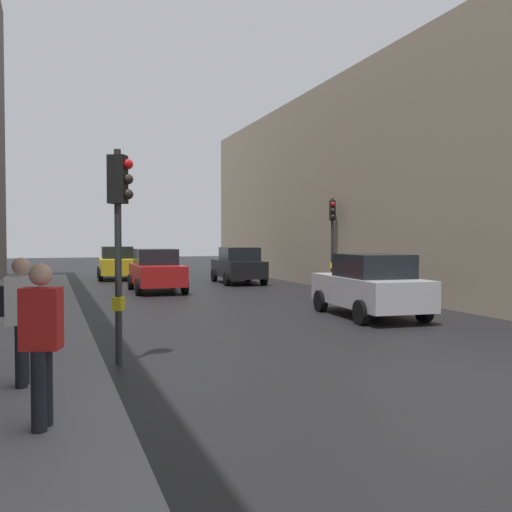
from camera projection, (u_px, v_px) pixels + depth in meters
name	position (u px, v px, depth m)	size (l,w,h in m)	color
ground_plane	(458.00, 374.00, 9.01)	(120.00, 120.00, 0.00)	black
sidewalk_kerb	(15.00, 335.00, 12.26)	(3.09, 40.00, 0.16)	gray
building_facade_right	(445.00, 188.00, 26.31)	(12.00, 33.34, 9.13)	gray
traffic_light_mid_street	(332.00, 227.00, 23.55)	(0.33, 0.45, 3.89)	#2D2D2D
traffic_light_near_right	(119.00, 216.00, 9.75)	(0.45, 0.36, 3.74)	#2D2D2D
car_red_sedan	(156.00, 270.00, 23.07)	(2.10, 4.24, 1.76)	red
car_silver_hatchback	(370.00, 286.00, 15.62)	(2.28, 4.33, 1.76)	#BCBCC1
car_dark_suv	(238.00, 265.00, 27.35)	(2.22, 4.30, 1.76)	black
car_yellow_taxi	(117.00, 263.00, 30.16)	(2.20, 4.29, 1.76)	yellow
pedestrian_with_black_backpack	(18.00, 314.00, 7.66)	(0.62, 0.36, 1.77)	black
pedestrian_in_red_jacket	(41.00, 338.00, 5.95)	(0.46, 0.37, 1.77)	black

